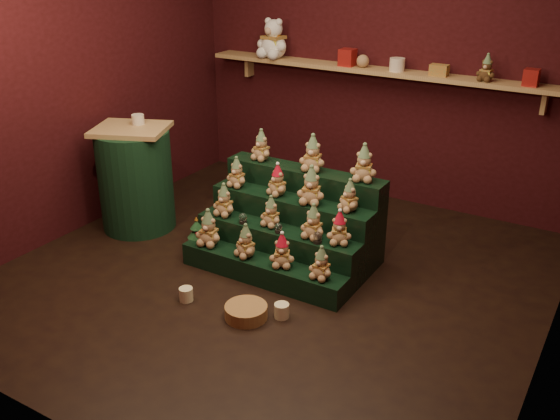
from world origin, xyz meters
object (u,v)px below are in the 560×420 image
Objects in this scene: snow_globe_b at (279,228)px; snow_globe_a at (243,218)px; mug_left at (186,294)px; side_table at (136,179)px; riser_tier_front at (262,270)px; snow_globe_c at (317,237)px; mini_christmas_tree at (197,237)px; white_bear at (274,33)px; brown_bear at (487,68)px; mug_right at (282,311)px; wicker_basket at (246,312)px.

snow_globe_a is at bearing -180.00° from snow_globe_b.
snow_globe_a reaches higher than mug_left.
snow_globe_a is 1.23m from side_table.
riser_tier_front is 1.58m from side_table.
snow_globe_c is at bearing 22.24° from riser_tier_front.
mug_left is at bearing -121.11° from riser_tier_front.
snow_globe_b is 1.57m from side_table.
snow_globe_b is 0.77m from mini_christmas_tree.
snow_globe_b reaches higher than riser_tier_front.
white_bear reaches higher than brown_bear.
white_bear is (-0.41, 1.88, 1.39)m from mini_christmas_tree.
brown_bear is at bearing 61.59° from riser_tier_front.
mug_right is at bearing -97.77° from brown_bear.
snow_globe_a is 2.28m from white_bear.
mini_christmas_tree is 2.85m from brown_bear.
brown_bear reaches higher than mini_christmas_tree.
brown_bear is (0.66, 1.78, 1.03)m from snow_globe_c.
mug_right is 0.47× the size of brown_bear.
side_table is (-1.51, 0.26, 0.38)m from riser_tier_front.
snow_globe_b is 0.35× the size of brown_bear.
mug_right is at bearing -56.72° from snow_globe_b.
white_bear is at bearing 107.16° from mug_left.
mug_left is 0.21× the size of white_bear.
riser_tier_front is at bearing -157.76° from snow_globe_c.
riser_tier_front is at bearing 137.41° from mug_right.
snow_globe_c reaches higher than riser_tier_front.
white_bear reaches higher than riser_tier_front.
mug_right reaches higher than mug_left.
snow_globe_c is 0.26× the size of mini_christmas_tree.
snow_globe_b is at bearing 7.58° from mini_christmas_tree.
mug_left is 0.51m from wicker_basket.
snow_globe_b is 0.85× the size of snow_globe_c.
snow_globe_a is at bearing -27.24° from side_table.
wicker_basket is (0.86, -0.56, -0.13)m from mini_christmas_tree.
riser_tier_front reaches higher than mug_right.
mug_right is (0.67, -0.52, -0.35)m from snow_globe_a.
white_bear is (-1.48, 1.78, 1.16)m from snow_globe_c.
brown_bear is at bearing 47.37° from mini_christmas_tree.
mug_right is at bearing -89.81° from snow_globe_c.
white_bear reaches higher than snow_globe_a.
snow_globe_c reaches higher than wicker_basket.
white_bear is at bearing 119.26° from riser_tier_front.
snow_globe_a is at bearing -118.59° from brown_bear.
wicker_basket is (0.13, -0.65, -0.35)m from snow_globe_b.
mini_christmas_tree is at bearing 158.44° from mug_right.
mug_right is at bearing -42.59° from riser_tier_front.
snow_globe_a is at bearing 86.51° from mug_left.
side_table is at bearing 166.93° from mini_christmas_tree.
snow_globe_c is (0.34, 0.00, 0.01)m from snow_globe_b.
snow_globe_a is at bearing -180.00° from snow_globe_c.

